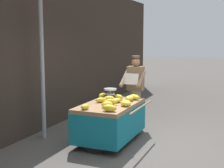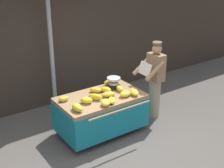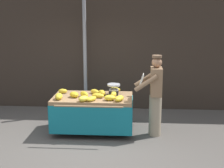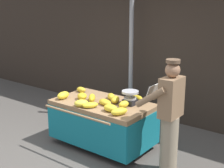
% 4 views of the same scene
% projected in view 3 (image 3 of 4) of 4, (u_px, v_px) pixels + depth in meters
% --- Properties ---
extents(ground_plane, '(60.00, 60.00, 0.00)m').
position_uv_depth(ground_plane, '(83.00, 145.00, 6.24)').
color(ground_plane, '#514C47').
extents(back_wall, '(16.00, 0.24, 3.61)m').
position_uv_depth(back_wall, '(97.00, 41.00, 8.36)').
color(back_wall, '#332821').
rests_on(back_wall, ground).
extents(street_pole, '(0.09, 0.09, 3.02)m').
position_uv_depth(street_pole, '(85.00, 55.00, 7.97)').
color(street_pole, gray).
rests_on(street_pole, ground).
extents(banana_cart, '(1.71, 1.18, 0.80)m').
position_uv_depth(banana_cart, '(93.00, 106.00, 6.81)').
color(banana_cart, '#93704C').
rests_on(banana_cart, ground).
extents(weighing_scale, '(0.28, 0.28, 0.24)m').
position_uv_depth(weighing_scale, '(114.00, 89.00, 6.89)').
color(weighing_scale, black).
rests_on(weighing_scale, banana_cart).
extents(banana_bunch_0, '(0.23, 0.27, 0.12)m').
position_uv_depth(banana_bunch_0, '(102.00, 93.00, 6.84)').
color(banana_bunch_0, gold).
rests_on(banana_bunch_0, banana_cart).
extents(banana_bunch_1, '(0.27, 0.29, 0.12)m').
position_uv_depth(banana_bunch_1, '(83.00, 99.00, 6.39)').
color(banana_bunch_1, yellow).
rests_on(banana_bunch_1, banana_cart).
extents(banana_bunch_2, '(0.26, 0.26, 0.10)m').
position_uv_depth(banana_bunch_2, '(95.00, 92.00, 6.96)').
color(banana_bunch_2, gold).
rests_on(banana_bunch_2, banana_cart).
extents(banana_bunch_3, '(0.30, 0.22, 0.10)m').
position_uv_depth(banana_bunch_3, '(98.00, 95.00, 6.66)').
color(banana_bunch_3, gold).
rests_on(banana_bunch_3, banana_cart).
extents(banana_bunch_4, '(0.24, 0.17, 0.12)m').
position_uv_depth(banana_bunch_4, '(110.00, 98.00, 6.45)').
color(banana_bunch_4, yellow).
rests_on(banana_bunch_4, banana_cart).
extents(banana_bunch_5, '(0.25, 0.29, 0.13)m').
position_uv_depth(banana_bunch_5, '(84.00, 94.00, 6.69)').
color(banana_bunch_5, gold).
rests_on(banana_bunch_5, banana_cart).
extents(banana_bunch_6, '(0.14, 0.22, 0.11)m').
position_uv_depth(banana_bunch_6, '(114.00, 94.00, 6.71)').
color(banana_bunch_6, yellow).
rests_on(banana_bunch_6, banana_cart).
extents(banana_bunch_7, '(0.21, 0.14, 0.10)m').
position_uv_depth(banana_bunch_7, '(63.00, 91.00, 7.01)').
color(banana_bunch_7, gold).
rests_on(banana_bunch_7, banana_cart).
extents(banana_bunch_8, '(0.28, 0.28, 0.12)m').
position_uv_depth(banana_bunch_8, '(74.00, 95.00, 6.68)').
color(banana_bunch_8, gold).
rests_on(banana_bunch_8, banana_cart).
extents(banana_bunch_9, '(0.24, 0.29, 0.09)m').
position_uv_depth(banana_bunch_9, '(92.00, 99.00, 6.42)').
color(banana_bunch_9, yellow).
rests_on(banana_bunch_9, banana_cart).
extents(banana_bunch_10, '(0.17, 0.28, 0.13)m').
position_uv_depth(banana_bunch_10, '(59.00, 96.00, 6.53)').
color(banana_bunch_10, yellow).
rests_on(banana_bunch_10, banana_cart).
extents(banana_bunch_11, '(0.25, 0.15, 0.12)m').
position_uv_depth(banana_bunch_11, '(115.00, 90.00, 7.09)').
color(banana_bunch_11, gold).
rests_on(banana_bunch_11, banana_cart).
extents(banana_bunch_12, '(0.24, 0.31, 0.11)m').
position_uv_depth(banana_bunch_12, '(119.00, 98.00, 6.40)').
color(banana_bunch_12, yellow).
rests_on(banana_bunch_12, banana_cart).
extents(vendor_person, '(0.59, 0.52, 1.71)m').
position_uv_depth(vendor_person, '(155.00, 95.00, 6.57)').
color(vendor_person, gray).
rests_on(vendor_person, ground).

